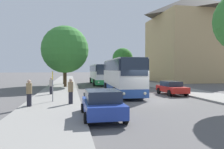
{
  "coord_description": "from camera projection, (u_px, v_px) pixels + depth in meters",
  "views": [
    {
      "loc": [
        -5.74,
        -16.52,
        2.58
      ],
      "look_at": [
        -0.38,
        11.53,
        1.85
      ],
      "focal_mm": 35.0,
      "sensor_mm": 36.0,
      "label": 1
    }
  ],
  "objects": [
    {
      "name": "tree_right_near",
      "position": [
        123.0,
        58.0,
        53.74
      ],
      "size": [
        5.0,
        5.0,
        7.58
      ],
      "color": "#47331E",
      "rests_on": "sidewalk_right"
    },
    {
      "name": "tree_left_near",
      "position": [
        65.0,
        50.0,
        29.6
      ],
      "size": [
        6.38,
        6.38,
        8.26
      ],
      "color": "#47331E",
      "rests_on": "sidewalk_left"
    },
    {
      "name": "sidewalk_right",
      "position": [
        222.0,
        98.0,
        18.68
      ],
      "size": [
        4.0,
        120.0,
        0.15
      ],
      "primitive_type": "cube",
      "color": "gray",
      "rests_on": "ground_plane"
    },
    {
      "name": "parked_car_right_near",
      "position": [
        172.0,
        88.0,
        21.69
      ],
      "size": [
        1.96,
        3.93,
        1.35
      ],
      "rotation": [
        0.0,
        0.0,
        3.16
      ],
      "color": "red",
      "rests_on": "ground_plane"
    },
    {
      "name": "ground_plane",
      "position": [
        144.0,
        101.0,
        17.37
      ],
      "size": [
        300.0,
        300.0,
        0.0
      ],
      "primitive_type": "plane",
      "color": "#565454",
      "rests_on": "ground"
    },
    {
      "name": "parked_car_left_curb",
      "position": [
        102.0,
        104.0,
        11.21
      ],
      "size": [
        2.04,
        3.98,
        1.5
      ],
      "rotation": [
        0.0,
        0.0,
        0.0
      ],
      "color": "#233D9E",
      "rests_on": "ground_plane"
    },
    {
      "name": "pedestrian_waiting_far",
      "position": [
        29.0,
        93.0,
        14.13
      ],
      "size": [
        0.36,
        0.36,
        1.73
      ],
      "rotation": [
        0.0,
        0.0,
        0.35
      ],
      "color": "#23232D",
      "rests_on": "sidewalk_left"
    },
    {
      "name": "pedestrian_walking_back",
      "position": [
        71.0,
        91.0,
        15.17
      ],
      "size": [
        0.36,
        0.36,
        1.76
      ],
      "rotation": [
        0.0,
        0.0,
        3.88
      ],
      "color": "#23232D",
      "rests_on": "sidewalk_left"
    },
    {
      "name": "tree_left_far",
      "position": [
        64.0,
        46.0,
        35.4
      ],
      "size": [
        5.52,
        5.52,
        8.89
      ],
      "color": "#513D23",
      "rests_on": "sidewalk_left"
    },
    {
      "name": "bus_middle",
      "position": [
        100.0,
        74.0,
        36.56
      ],
      "size": [
        2.93,
        11.28,
        3.25
      ],
      "rotation": [
        0.0,
        0.0,
        -0.01
      ],
      "color": "#238942",
      "rests_on": "ground_plane"
    },
    {
      "name": "building_right_background",
      "position": [
        189.0,
        39.0,
        45.5
      ],
      "size": [
        14.09,
        14.69,
        17.63
      ],
      "color": "tan",
      "rests_on": "ground_plane"
    },
    {
      "name": "sidewalk_left",
      "position": [
        53.0,
        103.0,
        16.05
      ],
      "size": [
        4.0,
        120.0,
        0.15
      ],
      "primitive_type": "cube",
      "color": "gray",
      "rests_on": "ground_plane"
    },
    {
      "name": "bus_stop_sign",
      "position": [
        53.0,
        82.0,
        16.24
      ],
      "size": [
        0.08,
        0.45,
        2.28
      ],
      "color": "gray",
      "rests_on": "sidewalk_left"
    },
    {
      "name": "pedestrian_waiting_near",
      "position": [
        51.0,
        86.0,
        20.96
      ],
      "size": [
        0.36,
        0.36,
        1.61
      ],
      "rotation": [
        0.0,
        0.0,
        1.04
      ],
      "color": "#23232D",
      "rests_on": "sidewalk_left"
    },
    {
      "name": "bus_front",
      "position": [
        122.0,
        76.0,
        22.05
      ],
      "size": [
        3.0,
        10.6,
        3.51
      ],
      "rotation": [
        0.0,
        0.0,
        -0.04
      ],
      "color": "#2D519E",
      "rests_on": "ground_plane"
    }
  ]
}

